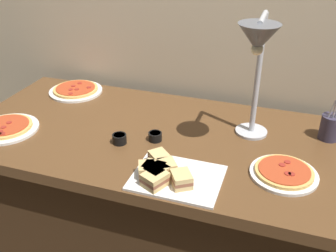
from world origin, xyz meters
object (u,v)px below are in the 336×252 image
at_px(heat_lamp, 258,51).
at_px(sauce_cup_far, 155,136).
at_px(sandwich_platter, 166,174).
at_px(pizza_plate_raised_stand, 76,90).
at_px(utensil_holder, 330,127).
at_px(pizza_plate_center, 284,173).
at_px(pizza_plate_front, 7,128).
at_px(sauce_cup_near, 119,139).

relative_size(heat_lamp, sauce_cup_far, 9.26).
bearing_deg(sandwich_platter, pizza_plate_raised_stand, 140.93).
distance_m(sauce_cup_far, utensil_holder, 0.75).
height_order(pizza_plate_center, sauce_cup_far, sauce_cup_far).
distance_m(pizza_plate_front, utensil_holder, 1.42).
bearing_deg(utensil_holder, heat_lamp, -148.69).
distance_m(pizza_plate_center, utensil_holder, 0.38).
relative_size(pizza_plate_front, pizza_plate_raised_stand, 0.99).
distance_m(pizza_plate_center, sauce_cup_near, 0.68).
height_order(heat_lamp, sandwich_platter, heat_lamp).
bearing_deg(sauce_cup_near, sauce_cup_far, 27.08).
xyz_separation_m(pizza_plate_center, utensil_holder, (0.16, 0.34, 0.05)).
bearing_deg(utensil_holder, sandwich_platter, -138.81).
xyz_separation_m(pizza_plate_front, sandwich_platter, (0.80, -0.12, 0.01)).
distance_m(pizza_plate_raised_stand, utensil_holder, 1.29).
relative_size(pizza_plate_front, sauce_cup_near, 4.68).
distance_m(pizza_plate_raised_stand, sauce_cup_far, 0.67).
bearing_deg(sauce_cup_far, sauce_cup_near, -152.92).
bearing_deg(utensil_holder, sauce_cup_near, -159.02).
distance_m(pizza_plate_front, sauce_cup_far, 0.68).
relative_size(sandwich_platter, sauce_cup_near, 5.43).
bearing_deg(pizza_plate_front, heat_lamp, 10.17).
xyz_separation_m(pizza_plate_front, sauce_cup_far, (0.66, 0.13, 0.01)).
height_order(heat_lamp, utensil_holder, heat_lamp).
height_order(pizza_plate_raised_stand, sandwich_platter, sandwich_platter).
height_order(pizza_plate_front, sauce_cup_near, sauce_cup_near).
height_order(sauce_cup_far, utensil_holder, utensil_holder).
height_order(sandwich_platter, utensil_holder, utensil_holder).
bearing_deg(pizza_plate_center, heat_lamp, 138.51).
relative_size(sandwich_platter, utensil_holder, 1.56).
distance_m(heat_lamp, utensil_holder, 0.52).
bearing_deg(sandwich_platter, pizza_plate_front, 171.72).
relative_size(sandwich_platter, sauce_cup_far, 5.63).
distance_m(pizza_plate_front, pizza_plate_center, 1.21).
bearing_deg(utensil_holder, pizza_plate_center, -115.64).
xyz_separation_m(pizza_plate_front, utensil_holder, (1.37, 0.38, 0.05)).
bearing_deg(pizza_plate_front, pizza_plate_raised_stand, 80.45).
relative_size(pizza_plate_raised_stand, utensil_holder, 1.36).
bearing_deg(sauce_cup_far, pizza_plate_raised_stand, 150.12).
height_order(heat_lamp, pizza_plate_front, heat_lamp).
bearing_deg(heat_lamp, utensil_holder, 31.31).
distance_m(sauce_cup_near, sauce_cup_far, 0.15).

